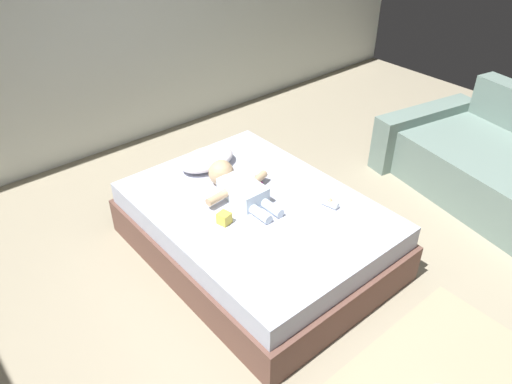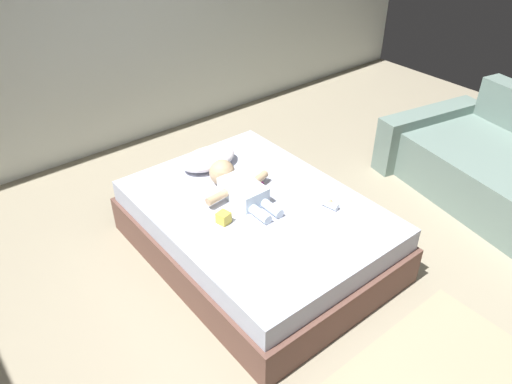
% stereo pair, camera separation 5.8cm
% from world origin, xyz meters
% --- Properties ---
extents(ground_plane, '(8.00, 8.00, 0.00)m').
position_xyz_m(ground_plane, '(0.00, 0.00, 0.00)').
color(ground_plane, gray).
extents(wall_behind_bed, '(8.00, 0.12, 2.69)m').
position_xyz_m(wall_behind_bed, '(0.00, 3.00, 1.34)').
color(wall_behind_bed, silver).
rests_on(wall_behind_bed, ground_plane).
extents(bed, '(1.33, 1.81, 0.43)m').
position_xyz_m(bed, '(0.06, 0.86, 0.21)').
color(bed, brown).
rests_on(bed, ground_plane).
extents(pillow, '(0.45, 0.28, 0.12)m').
position_xyz_m(pillow, '(0.09, 1.47, 0.50)').
color(pillow, white).
rests_on(pillow, bed).
extents(baby, '(0.53, 0.66, 0.18)m').
position_xyz_m(baby, '(0.04, 1.04, 0.50)').
color(baby, white).
rests_on(baby, bed).
extents(toothbrush, '(0.03, 0.12, 0.02)m').
position_xyz_m(toothbrush, '(0.26, 1.08, 0.44)').
color(toothbrush, '#BF269D').
rests_on(toothbrush, bed).
extents(toy_block, '(0.09, 0.09, 0.08)m').
position_xyz_m(toy_block, '(-0.22, 0.83, 0.47)').
color(toy_block, yellow).
rests_on(toy_block, bed).
extents(baby_bottle, '(0.07, 0.13, 0.07)m').
position_xyz_m(baby_bottle, '(0.42, 0.52, 0.46)').
color(baby_bottle, white).
rests_on(baby_bottle, bed).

